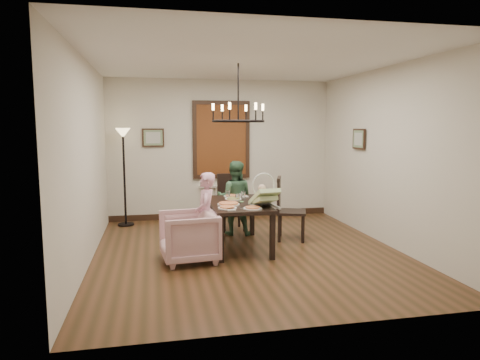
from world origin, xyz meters
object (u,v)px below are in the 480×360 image
object	(u,v)px
elderly_woman	(206,222)
drinking_glass	(237,198)
armchair	(189,237)
baby_bouncer	(264,195)
chair_far	(232,202)
dining_table	(238,208)
seated_man	(235,204)
chair_right	(292,208)
floor_lamp	(124,178)

from	to	relation	value
elderly_woman	drinking_glass	distance (m)	0.70
armchair	drinking_glass	xyz separation A→B (m)	(0.79, 0.52, 0.43)
drinking_glass	armchair	bearing A→B (deg)	-146.76
armchair	elderly_woman	bearing A→B (deg)	117.31
baby_bouncer	armchair	bearing A→B (deg)	178.49
armchair	baby_bouncer	world-z (taller)	baby_bouncer
chair_far	drinking_glass	bearing A→B (deg)	-99.82
dining_table	drinking_glass	bearing A→B (deg)	-133.25
chair_far	elderly_woman	bearing A→B (deg)	-117.25
armchair	drinking_glass	distance (m)	1.04
dining_table	drinking_glass	xyz separation A→B (m)	(-0.02, -0.02, 0.15)
chair_far	armchair	xyz separation A→B (m)	(-0.92, -1.68, -0.16)
armchair	seated_man	xyz separation A→B (m)	(0.91, 1.34, 0.18)
chair_far	seated_man	distance (m)	0.34
dining_table	armchair	bearing A→B (deg)	-145.19
chair_far	armchair	bearing A→B (deg)	-122.32
baby_bouncer	chair_far	bearing A→B (deg)	89.80
baby_bouncer	chair_right	bearing A→B (deg)	39.87
chair_far	chair_right	xyz separation A→B (m)	(0.84, -0.87, 0.02)
dining_table	seated_man	size ratio (longest dim) A/B	1.43
elderly_woman	floor_lamp	world-z (taller)	floor_lamp
floor_lamp	chair_right	bearing A→B (deg)	-30.44
dining_table	floor_lamp	bearing A→B (deg)	135.00
elderly_woman	floor_lamp	bearing A→B (deg)	-141.56
elderly_woman	floor_lamp	xyz separation A→B (m)	(-1.25, 2.26, 0.39)
dining_table	armchair	size ratio (longest dim) A/B	1.98
baby_bouncer	drinking_glass	distance (m)	0.53
chair_right	chair_far	bearing A→B (deg)	63.40
chair_right	armchair	xyz separation A→B (m)	(-1.76, -0.81, -0.18)
dining_table	chair_right	xyz separation A→B (m)	(0.95, 0.27, -0.09)
armchair	baby_bouncer	bearing A→B (deg)	90.15
armchair	chair_far	bearing A→B (deg)	145.89
seated_man	drinking_glass	bearing A→B (deg)	97.20
chair_right	floor_lamp	size ratio (longest dim) A/B	0.59
elderly_woman	seated_man	size ratio (longest dim) A/B	0.95
armchair	drinking_glass	size ratio (longest dim) A/B	5.60
chair_far	baby_bouncer	distance (m)	1.62
dining_table	seated_man	xyz separation A→B (m)	(0.10, 0.80, -0.09)
dining_table	drinking_glass	size ratio (longest dim) A/B	11.09
chair_right	seated_man	xyz separation A→B (m)	(-0.85, 0.53, 0.00)
chair_far	baby_bouncer	world-z (taller)	baby_bouncer
dining_table	floor_lamp	xyz separation A→B (m)	(-1.81, 1.89, 0.28)
drinking_glass	dining_table	bearing A→B (deg)	45.48
elderly_woman	floor_lamp	distance (m)	2.62
drinking_glass	floor_lamp	distance (m)	2.62
dining_table	chair_right	bearing A→B (deg)	17.03
armchair	floor_lamp	distance (m)	2.68
floor_lamp	dining_table	bearing A→B (deg)	-46.27
drinking_glass	seated_man	bearing A→B (deg)	82.07
dining_table	baby_bouncer	xyz separation A→B (m)	(0.30, -0.43, 0.26)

